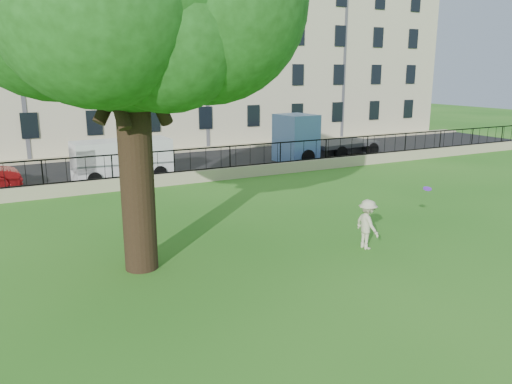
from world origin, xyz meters
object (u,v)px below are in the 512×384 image
man (367,224)px  blue_truck (327,136)px  frisbee (427,189)px  white_van (122,160)px

man → blue_truck: 16.98m
frisbee → blue_truck: blue_truck is taller
blue_truck → frisbee: bearing=-119.4°
frisbee → blue_truck: bearing=66.6°
man → white_van: size_ratio=0.33×
man → blue_truck: bearing=-27.3°
blue_truck → white_van: bearing=176.7°
blue_truck → man: bearing=-126.5°
white_van → frisbee: bearing=-67.8°
man → blue_truck: blue_truck is taller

